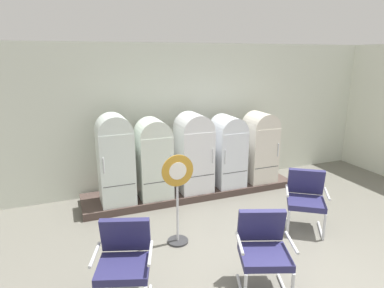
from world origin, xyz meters
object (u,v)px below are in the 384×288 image
armchair_left (124,257)px  armchair_right (306,196)px  refrigerator_1 (154,156)px  refrigerator_2 (194,150)px  sign_stand (178,200)px  refrigerator_4 (260,145)px  armchair_center (263,246)px  refrigerator_0 (115,157)px  refrigerator_3 (228,149)px

armchair_left → armchair_right: (3.05, 0.61, 0.00)m
refrigerator_1 → refrigerator_2: 0.82m
armchair_left → sign_stand: sign_stand is taller
refrigerator_4 → armchair_center: refrigerator_4 is taller
refrigerator_1 → armchair_left: bearing=-112.5°
refrigerator_1 → armchair_right: size_ratio=1.56×
refrigerator_2 → armchair_left: refrigerator_2 is taller
refrigerator_2 → armchair_center: (-0.24, -2.86, -0.41)m
sign_stand → armchair_right: bearing=-8.6°
refrigerator_2 → armchair_left: 3.11m
refrigerator_0 → sign_stand: bearing=-66.6°
refrigerator_2 → refrigerator_3: (0.76, 0.01, -0.05)m
armchair_left → refrigerator_1: bearing=67.5°
refrigerator_0 → armchair_right: bearing=-33.7°
armchair_right → sign_stand: 2.12m
armchair_center → sign_stand: sign_stand is taller
refrigerator_1 → armchair_left: size_ratio=1.56×
refrigerator_3 → sign_stand: size_ratio=1.03×
refrigerator_2 → armchair_center: refrigerator_2 is taller
armchair_left → sign_stand: size_ratio=0.69×
refrigerator_1 → armchair_left: (-1.01, -2.44, -0.38)m
armchair_right → refrigerator_2: bearing=123.3°
refrigerator_4 → armchair_center: bearing=-121.6°
refrigerator_1 → refrigerator_4: bearing=0.1°
refrigerator_4 → sign_stand: (-2.38, -1.52, -0.22)m
refrigerator_2 → sign_stand: 1.79m
refrigerator_3 → armchair_right: (0.46, -1.88, -0.35)m
sign_stand → armchair_left: bearing=-136.1°
armchair_left → armchair_center: 1.64m
refrigerator_1 → refrigerator_0: bearing=179.9°
refrigerator_2 → refrigerator_4: size_ratio=1.05×
refrigerator_4 → armchair_left: (-3.34, -2.45, -0.37)m
refrigerator_1 → refrigerator_4: 2.33m
refrigerator_4 → refrigerator_1: bearing=-179.9°
refrigerator_2 → armchair_right: (1.22, -1.86, -0.41)m
armchair_center → refrigerator_2: bearing=85.3°
refrigerator_0 → armchair_center: refrigerator_0 is taller
refrigerator_0 → armchair_left: bearing=-97.1°
armchair_left → sign_stand: (0.96, 0.93, 0.14)m
armchair_left → sign_stand: 1.34m
refrigerator_3 → armchair_center: 3.06m
armchair_center → sign_stand: 1.47m
refrigerator_3 → refrigerator_4: bearing=-3.1°
refrigerator_0 → refrigerator_2: refrigerator_0 is taller
refrigerator_2 → sign_stand: refrigerator_2 is taller
refrigerator_0 → armchair_right: 3.34m
armchair_left → armchair_right: bearing=11.3°
refrigerator_0 → armchair_center: 3.14m
refrigerator_4 → armchair_right: refrigerator_4 is taller
refrigerator_2 → armchair_left: bearing=-126.5°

